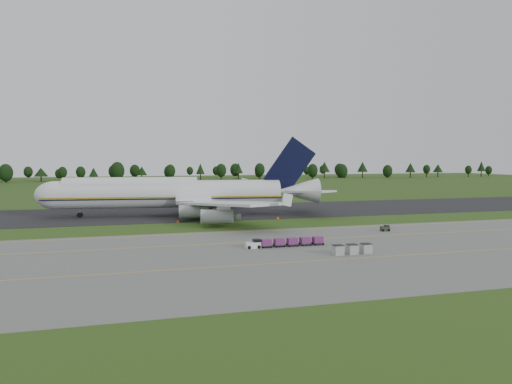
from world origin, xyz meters
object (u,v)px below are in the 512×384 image
object	(u,v)px
baggage_train	(284,242)
utility_cart	(385,229)
edge_markers	(229,220)
uld_row	(352,249)
aircraft	(175,193)

from	to	relation	value
baggage_train	utility_cart	world-z (taller)	baggage_train
baggage_train	edge_markers	bearing A→B (deg)	91.92
baggage_train	utility_cart	xyz separation A→B (m)	(25.52, 10.84, -0.27)
utility_cart	baggage_train	bearing A→B (deg)	-156.98
utility_cart	uld_row	size ratio (longest dim) A/B	0.30
aircraft	uld_row	distance (m)	62.28
edge_markers	utility_cart	bearing A→B (deg)	-42.29
aircraft	uld_row	size ratio (longest dim) A/B	11.49
aircraft	baggage_train	bearing A→B (deg)	-76.62
edge_markers	aircraft	bearing A→B (deg)	126.04
aircraft	uld_row	xyz separation A→B (m)	(19.74, -58.86, -5.00)
baggage_train	edge_markers	distance (m)	35.14
aircraft	edge_markers	size ratio (longest dim) A/B	2.97
aircraft	utility_cart	bearing A→B (deg)	-46.18
uld_row	edge_markers	xyz separation A→B (m)	(-9.09, 44.22, -0.56)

